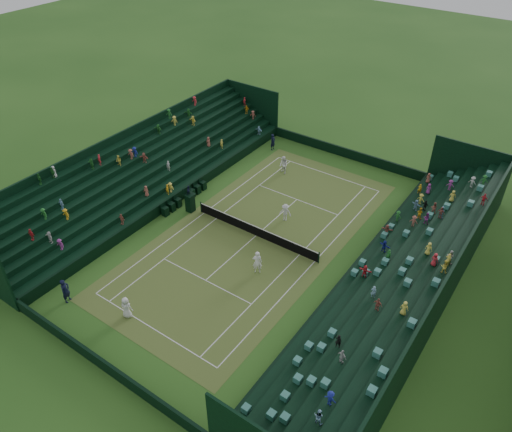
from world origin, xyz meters
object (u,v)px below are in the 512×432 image
object	(u,v)px
player_near_west	(126,307)
player_far_east	(285,212)
player_far_west	(284,165)
umpire_chair	(190,200)
player_near_east	(257,262)
tennis_net	(256,231)

from	to	relation	value
player_near_west	player_far_east	world-z (taller)	player_near_west
player_far_west	umpire_chair	bearing A→B (deg)	-83.41
player_near_east	player_far_east	world-z (taller)	player_near_east
player_near_west	player_far_west	distance (m)	21.68
player_near_east	player_far_west	size ratio (longest dim) A/B	1.09
tennis_net	umpire_chair	distance (m)	6.71
player_far_east	umpire_chair	bearing A→B (deg)	-172.45
umpire_chair	player_near_west	bearing A→B (deg)	-68.34
umpire_chair	player_far_east	size ratio (longest dim) A/B	1.61
player_far_west	player_far_east	world-z (taller)	player_far_west
player_far_west	tennis_net	bearing A→B (deg)	-45.63
player_far_west	player_far_east	xyz separation A→B (m)	(4.25, -6.39, -0.10)
player_far_east	player_near_west	bearing A→B (deg)	-118.47
player_near_west	player_near_east	world-z (taller)	player_near_east
player_near_east	player_far_west	distance (m)	14.39
umpire_chair	player_far_west	bearing A→B (deg)	72.22
player_near_east	player_far_east	xyz separation A→B (m)	(-1.79, 6.67, -0.18)
tennis_net	player_near_west	size ratio (longest dim) A/B	6.94
player_far_west	player_far_east	distance (m)	7.68
player_near_east	player_far_east	bearing A→B (deg)	-109.39
player_near_east	umpire_chair	bearing A→B (deg)	-53.01
player_far_east	tennis_net	bearing A→B (deg)	-121.60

